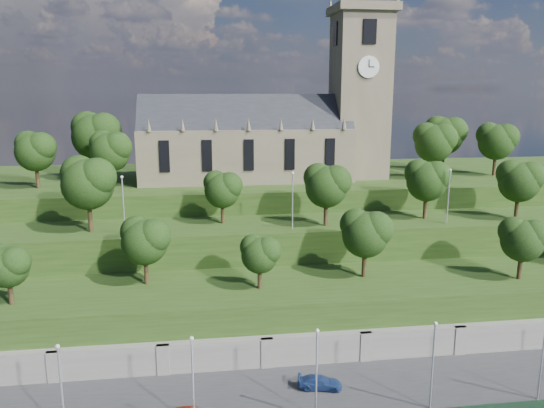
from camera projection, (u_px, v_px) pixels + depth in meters
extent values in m
cube|color=#2D2D30|center=(329.00, 402.00, 48.03)|extent=(160.00, 12.00, 2.00)
cube|color=slate|center=(315.00, 355.00, 53.52)|extent=(160.00, 2.00, 5.00)
cube|color=slate|center=(55.00, 377.00, 49.50)|extent=(1.20, 0.60, 5.00)
cube|color=slate|center=(164.00, 369.00, 50.80)|extent=(1.20, 0.60, 5.00)
cube|color=slate|center=(267.00, 362.00, 52.10)|extent=(1.20, 0.60, 5.00)
cube|color=slate|center=(365.00, 356.00, 53.40)|extent=(1.20, 0.60, 5.00)
cube|color=slate|center=(459.00, 349.00, 54.70)|extent=(1.20, 0.60, 5.00)
cube|color=#223C14|center=(304.00, 316.00, 59.02)|extent=(160.00, 12.00, 8.00)
cube|color=#223C14|center=(288.00, 267.00, 69.25)|extent=(160.00, 10.00, 12.00)
cube|color=#223C14|center=(268.00, 218.00, 89.27)|extent=(160.00, 32.00, 15.00)
cube|color=brown|center=(245.00, 153.00, 82.43)|extent=(32.00, 12.00, 8.00)
cube|color=black|center=(245.00, 128.00, 81.59)|extent=(32.00, 10.18, 10.18)
cone|color=brown|center=(149.00, 125.00, 73.76)|extent=(0.70, 0.70, 1.80)
cone|color=brown|center=(182.00, 125.00, 74.37)|extent=(0.70, 0.70, 1.80)
cone|color=brown|center=(216.00, 124.00, 74.98)|extent=(0.70, 0.70, 1.80)
cone|color=brown|center=(249.00, 124.00, 75.58)|extent=(0.70, 0.70, 1.80)
cone|color=brown|center=(281.00, 124.00, 76.19)|extent=(0.70, 0.70, 1.80)
cone|color=brown|center=(313.00, 124.00, 76.80)|extent=(0.70, 0.70, 1.80)
cone|color=brown|center=(344.00, 123.00, 77.40)|extent=(0.70, 0.70, 1.80)
cube|color=black|center=(164.00, 156.00, 74.88)|extent=(1.40, 0.25, 4.50)
cube|color=black|center=(207.00, 156.00, 75.66)|extent=(1.40, 0.25, 4.50)
cube|color=black|center=(249.00, 155.00, 76.44)|extent=(1.40, 0.25, 4.50)
cube|color=black|center=(290.00, 154.00, 77.22)|extent=(1.40, 0.25, 4.50)
cube|color=black|center=(330.00, 154.00, 78.00)|extent=(1.40, 0.25, 4.50)
cube|color=brown|center=(359.00, 98.00, 82.97)|extent=(8.00, 8.00, 25.00)
cube|color=brown|center=(362.00, 9.00, 80.19)|extent=(9.20, 9.20, 1.20)
cone|color=brown|center=(330.00, 5.00, 83.29)|extent=(0.80, 0.80, 1.60)
cone|color=brown|center=(379.00, 6.00, 84.33)|extent=(0.80, 0.80, 1.60)
cube|color=black|center=(370.00, 31.00, 77.00)|extent=(2.00, 0.25, 3.50)
cube|color=black|center=(354.00, 37.00, 84.91)|extent=(2.00, 0.25, 3.50)
cube|color=black|center=(336.00, 34.00, 80.43)|extent=(0.25, 2.00, 3.50)
cube|color=black|center=(387.00, 35.00, 81.49)|extent=(0.25, 2.00, 3.50)
cylinder|color=white|center=(369.00, 67.00, 78.03)|extent=(3.20, 0.30, 3.20)
cylinder|color=white|center=(386.00, 68.00, 82.55)|extent=(0.30, 3.20, 3.20)
cube|color=black|center=(369.00, 63.00, 77.75)|extent=(0.12, 0.05, 1.10)
cube|color=black|center=(372.00, 67.00, 77.90)|extent=(0.80, 0.05, 0.12)
cylinder|color=#2F2112|center=(11.00, 292.00, 52.07)|extent=(0.48, 0.48, 2.63)
sphere|color=black|center=(8.00, 267.00, 51.54)|extent=(4.09, 4.09, 4.09)
sphere|color=black|center=(15.00, 262.00, 51.12)|extent=(3.07, 3.07, 3.07)
sphere|color=black|center=(1.00, 258.00, 51.76)|extent=(2.86, 2.86, 2.86)
cylinder|color=#2F2112|center=(146.00, 270.00, 57.54)|extent=(0.50, 0.50, 3.22)
sphere|color=black|center=(145.00, 242.00, 56.88)|extent=(5.01, 5.01, 5.01)
sphere|color=black|center=(153.00, 236.00, 56.36)|extent=(3.76, 3.76, 3.76)
sphere|color=black|center=(136.00, 232.00, 57.16)|extent=(3.51, 3.51, 3.51)
cylinder|color=#2F2112|center=(260.00, 277.00, 56.28)|extent=(0.47, 0.47, 2.51)
sphere|color=black|center=(260.00, 255.00, 55.76)|extent=(3.90, 3.90, 3.90)
sphere|color=black|center=(267.00, 251.00, 55.36)|extent=(2.93, 2.93, 2.93)
sphere|color=black|center=(253.00, 247.00, 55.98)|extent=(2.73, 2.73, 2.73)
cylinder|color=#2F2112|center=(364.00, 262.00, 59.70)|extent=(0.51, 0.51, 3.35)
sphere|color=black|center=(365.00, 235.00, 59.01)|extent=(5.22, 5.22, 5.22)
sphere|color=black|center=(376.00, 229.00, 58.47)|extent=(3.91, 3.91, 3.91)
sphere|color=black|center=(356.00, 224.00, 59.30)|extent=(3.65, 3.65, 3.65)
cylinder|color=#2F2112|center=(520.00, 266.00, 59.04)|extent=(0.49, 0.49, 3.02)
sphere|color=black|center=(522.00, 241.00, 58.42)|extent=(4.70, 4.70, 4.70)
sphere|color=black|center=(534.00, 235.00, 57.94)|extent=(3.52, 3.52, 3.52)
sphere|color=black|center=(513.00, 231.00, 58.68)|extent=(3.29, 3.29, 3.29)
cylinder|color=#2F2112|center=(90.00, 216.00, 63.43)|extent=(0.54, 0.54, 3.95)
sphere|color=black|center=(88.00, 184.00, 62.62)|extent=(6.14, 6.14, 6.14)
sphere|color=black|center=(97.00, 177.00, 61.99)|extent=(4.60, 4.60, 4.60)
sphere|color=black|center=(79.00, 173.00, 62.97)|extent=(4.30, 4.30, 4.30)
cylinder|color=#2F2112|center=(223.00, 212.00, 67.55)|extent=(0.49, 0.49, 2.91)
sphere|color=black|center=(222.00, 190.00, 66.95)|extent=(4.53, 4.53, 4.53)
sphere|color=black|center=(230.00, 186.00, 66.49)|extent=(3.39, 3.39, 3.39)
sphere|color=black|center=(216.00, 183.00, 67.21)|extent=(3.17, 3.17, 3.17)
cylinder|color=#2F2112|center=(326.00, 212.00, 66.25)|extent=(0.51, 0.51, 3.39)
sphere|color=black|center=(326.00, 187.00, 65.56)|extent=(5.27, 5.27, 5.27)
sphere|color=black|center=(336.00, 181.00, 65.02)|extent=(3.95, 3.95, 3.95)
sphere|color=black|center=(318.00, 178.00, 65.85)|extent=(3.69, 3.69, 3.69)
cylinder|color=#2F2112|center=(425.00, 206.00, 70.00)|extent=(0.51, 0.51, 3.38)
sphere|color=black|center=(427.00, 182.00, 69.31)|extent=(5.26, 5.26, 5.26)
sphere|color=black|center=(436.00, 176.00, 68.77)|extent=(3.95, 3.95, 3.95)
sphere|color=black|center=(418.00, 173.00, 69.60)|extent=(3.68, 3.68, 3.68)
cylinder|color=#2F2112|center=(517.00, 207.00, 69.59)|extent=(0.51, 0.51, 3.36)
sphere|color=black|center=(519.00, 182.00, 68.90)|extent=(5.23, 5.23, 5.23)
sphere|color=black|center=(530.00, 177.00, 68.37)|extent=(3.92, 3.92, 3.92)
sphere|color=black|center=(510.00, 174.00, 69.20)|extent=(3.66, 3.66, 3.66)
cylinder|color=#2F2112|center=(37.00, 176.00, 75.14)|extent=(0.52, 0.52, 3.49)
sphere|color=black|center=(35.00, 152.00, 74.42)|extent=(5.44, 5.44, 5.44)
sphere|color=black|center=(42.00, 147.00, 73.86)|extent=(4.08, 4.08, 4.08)
sphere|color=black|center=(29.00, 144.00, 74.72)|extent=(3.80, 3.80, 3.80)
cylinder|color=#2F2112|center=(97.00, 165.00, 81.77)|extent=(0.56, 0.56, 4.54)
sphere|color=black|center=(95.00, 137.00, 80.84)|extent=(7.07, 7.07, 7.07)
sphere|color=black|center=(104.00, 130.00, 80.12)|extent=(5.30, 5.30, 5.30)
sphere|color=black|center=(88.00, 127.00, 81.24)|extent=(4.95, 4.95, 4.95)
cylinder|color=#2F2112|center=(111.00, 176.00, 74.57)|extent=(0.52, 0.52, 3.54)
sphere|color=black|center=(110.00, 152.00, 73.84)|extent=(5.50, 5.50, 5.50)
sphere|color=black|center=(117.00, 147.00, 73.27)|extent=(4.13, 4.13, 4.13)
sphere|color=black|center=(103.00, 144.00, 74.15)|extent=(3.85, 3.85, 3.85)
cylinder|color=#2F2112|center=(432.00, 167.00, 82.77)|extent=(0.53, 0.53, 3.78)
sphere|color=black|center=(434.00, 144.00, 82.00)|extent=(5.87, 5.87, 5.87)
sphere|color=black|center=(443.00, 138.00, 81.40)|extent=(4.41, 4.41, 4.41)
sphere|color=black|center=(426.00, 136.00, 82.33)|extent=(4.11, 4.11, 4.11)
cylinder|color=#2F2112|center=(443.00, 159.00, 91.21)|extent=(0.54, 0.54, 4.04)
sphere|color=black|center=(445.00, 136.00, 90.38)|extent=(6.28, 6.28, 6.28)
sphere|color=black|center=(454.00, 131.00, 89.74)|extent=(4.71, 4.71, 4.71)
sphere|color=black|center=(437.00, 129.00, 90.73)|extent=(4.40, 4.40, 4.40)
cylinder|color=#2F2112|center=(494.00, 164.00, 86.22)|extent=(0.52, 0.52, 3.69)
sphere|color=black|center=(496.00, 142.00, 85.46)|extent=(5.75, 5.75, 5.75)
sphere|color=black|center=(505.00, 137.00, 84.87)|extent=(4.31, 4.31, 4.31)
sphere|color=black|center=(489.00, 135.00, 85.78)|extent=(4.02, 4.02, 4.02)
cylinder|color=#B2B2B7|center=(62.00, 394.00, 40.75)|extent=(0.16, 0.16, 7.68)
sphere|color=silver|center=(57.00, 347.00, 39.91)|extent=(0.36, 0.36, 0.36)
cylinder|color=#B2B2B7|center=(193.00, 384.00, 42.05)|extent=(0.16, 0.16, 7.68)
sphere|color=silver|center=(191.00, 338.00, 41.21)|extent=(0.36, 0.36, 0.36)
cylinder|color=#B2B2B7|center=(316.00, 376.00, 43.35)|extent=(0.16, 0.16, 7.68)
sphere|color=silver|center=(317.00, 331.00, 42.51)|extent=(0.36, 0.36, 0.36)
cylinder|color=#B2B2B7|center=(432.00, 367.00, 44.65)|extent=(0.16, 0.16, 7.68)
sphere|color=silver|center=(436.00, 324.00, 43.81)|extent=(0.36, 0.36, 0.36)
cylinder|color=#B2B2B7|center=(542.00, 359.00, 45.95)|extent=(0.16, 0.16, 7.68)
cylinder|color=#B2B2B7|center=(124.00, 207.00, 61.75)|extent=(0.16, 0.16, 6.76)
sphere|color=silver|center=(122.00, 177.00, 61.01)|extent=(0.36, 0.36, 0.36)
cylinder|color=#B2B2B7|center=(292.00, 202.00, 64.35)|extent=(0.16, 0.16, 6.76)
sphere|color=silver|center=(293.00, 173.00, 63.61)|extent=(0.36, 0.36, 0.36)
cylinder|color=#B2B2B7|center=(448.00, 198.00, 66.95)|extent=(0.16, 0.16, 6.76)
sphere|color=silver|center=(450.00, 170.00, 66.21)|extent=(0.36, 0.36, 0.36)
imported|color=navy|center=(320.00, 382.00, 48.36)|extent=(4.28, 2.43, 1.17)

